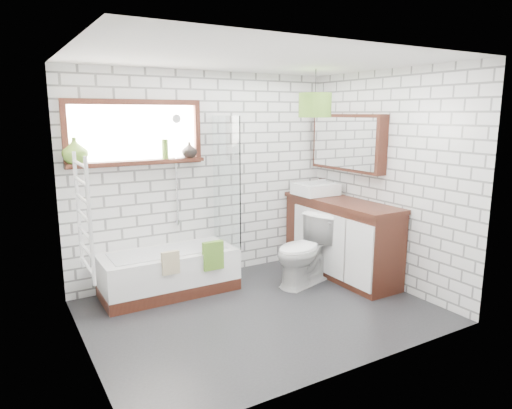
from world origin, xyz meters
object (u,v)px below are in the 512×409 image
bathtub (169,272)px  pendant (315,105)px  toilet (305,250)px  vanity (340,238)px  basin (316,189)px

bathtub → pendant: pendant is taller
toilet → pendant: 1.69m
vanity → pendant: size_ratio=4.54×
basin → toilet: 0.94m
bathtub → vanity: (2.06, -0.53, 0.24)m
bathtub → basin: bearing=-2.1°
basin → pendant: (-0.37, -0.43, 1.06)m
toilet → pendant: (0.14, 0.06, 1.68)m
toilet → bathtub: bearing=-126.6°
bathtub → pendant: (1.63, -0.50, 1.86)m
basin → toilet: basin is taller
basin → pendant: bearing=-131.1°
bathtub → toilet: (1.49, -0.56, 0.17)m
vanity → basin: (-0.06, 0.45, 0.56)m
bathtub → toilet: bearing=-20.6°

